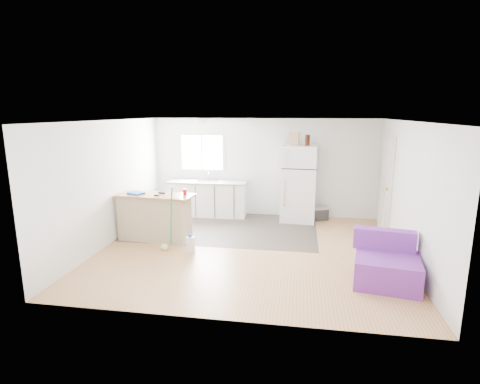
# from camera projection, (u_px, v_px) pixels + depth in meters

# --- Properties ---
(room) EXTENTS (5.51, 5.01, 2.41)m
(room) POSITION_uv_depth(u_px,v_px,m) (250.00, 187.00, 6.85)
(room) COLOR #B17B4A
(room) RESTS_ON ground
(vinyl_zone) EXTENTS (4.05, 2.50, 0.00)m
(vinyl_zone) POSITION_uv_depth(u_px,v_px,m) (225.00, 228.00, 8.42)
(vinyl_zone) COLOR #362D28
(vinyl_zone) RESTS_ON floor
(window) EXTENTS (1.18, 0.06, 0.98)m
(window) POSITION_uv_depth(u_px,v_px,m) (202.00, 152.00, 9.41)
(window) COLOR white
(window) RESTS_ON back_wall
(interior_door) EXTENTS (0.11, 0.92, 2.10)m
(interior_door) POSITION_uv_depth(u_px,v_px,m) (386.00, 186.00, 7.96)
(interior_door) COLOR white
(interior_door) RESTS_ON right_wall
(ceiling_fixture) EXTENTS (0.30, 0.30, 0.07)m
(ceiling_fixture) POSITION_uv_depth(u_px,v_px,m) (202.00, 121.00, 7.95)
(ceiling_fixture) COLOR white
(ceiling_fixture) RESTS_ON ceiling
(kitchen_cabinets) EXTENTS (1.97, 0.65, 1.15)m
(kitchen_cabinets) POSITION_uv_depth(u_px,v_px,m) (208.00, 198.00, 9.33)
(kitchen_cabinets) COLOR white
(kitchen_cabinets) RESTS_ON floor
(peninsula) EXTENTS (1.58, 0.70, 0.94)m
(peninsula) POSITION_uv_depth(u_px,v_px,m) (155.00, 217.00, 7.54)
(peninsula) COLOR tan
(peninsula) RESTS_ON floor
(refrigerator) EXTENTS (0.84, 0.80, 1.80)m
(refrigerator) POSITION_uv_depth(u_px,v_px,m) (299.00, 183.00, 8.81)
(refrigerator) COLOR white
(refrigerator) RESTS_ON floor
(cooler) EXTENTS (0.50, 0.43, 0.32)m
(cooler) POSITION_uv_depth(u_px,v_px,m) (319.00, 213.00, 9.02)
(cooler) COLOR #2B2B2E
(cooler) RESTS_ON floor
(purple_seat) EXTENTS (1.05, 1.01, 0.76)m
(purple_seat) POSITION_uv_depth(u_px,v_px,m) (386.00, 265.00, 5.67)
(purple_seat) COLOR purple
(purple_seat) RESTS_ON floor
(cleaner_jug) EXTENTS (0.18, 0.14, 0.34)m
(cleaner_jug) POSITION_uv_depth(u_px,v_px,m) (191.00, 244.00, 6.94)
(cleaner_jug) COLOR white
(cleaner_jug) RESTS_ON floor
(mop) EXTENTS (0.28, 0.33, 1.23)m
(mop) POSITION_uv_depth(u_px,v_px,m) (166.00, 238.00, 7.02)
(mop) COLOR green
(mop) RESTS_ON floor
(red_cup) EXTENTS (0.10, 0.10, 0.12)m
(red_cup) POSITION_uv_depth(u_px,v_px,m) (185.00, 192.00, 7.38)
(red_cup) COLOR red
(red_cup) RESTS_ON peninsula
(blue_tray) EXTENTS (0.36, 0.32, 0.04)m
(blue_tray) POSITION_uv_depth(u_px,v_px,m) (136.00, 193.00, 7.47)
(blue_tray) COLOR #1444BC
(blue_tray) RESTS_ON peninsula
(tool_a) EXTENTS (0.15, 0.10, 0.03)m
(tool_a) POSITION_uv_depth(u_px,v_px,m) (162.00, 193.00, 7.52)
(tool_a) COLOR black
(tool_a) RESTS_ON peninsula
(tool_b) EXTENTS (0.11, 0.07, 0.03)m
(tool_b) POSITION_uv_depth(u_px,v_px,m) (157.00, 195.00, 7.29)
(tool_b) COLOR black
(tool_b) RESTS_ON peninsula
(cardboard_box) EXTENTS (0.21, 0.13, 0.30)m
(cardboard_box) POSITION_uv_depth(u_px,v_px,m) (294.00, 139.00, 8.54)
(cardboard_box) COLOR tan
(cardboard_box) RESTS_ON refrigerator
(bottle_left) EXTENTS (0.08, 0.08, 0.25)m
(bottle_left) POSITION_uv_depth(u_px,v_px,m) (307.00, 140.00, 8.45)
(bottle_left) COLOR #38170A
(bottle_left) RESTS_ON refrigerator
(bottle_right) EXTENTS (0.08, 0.08, 0.25)m
(bottle_right) POSITION_uv_depth(u_px,v_px,m) (308.00, 140.00, 8.52)
(bottle_right) COLOR #38170A
(bottle_right) RESTS_ON refrigerator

